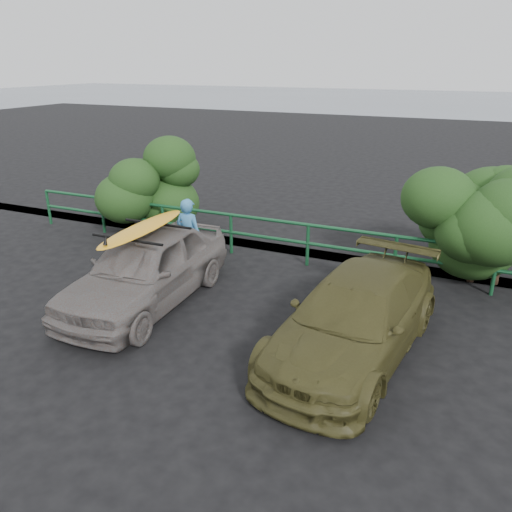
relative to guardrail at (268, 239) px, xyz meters
The scene contains 10 objects.
ground 5.03m from the guardrail, 90.00° to the right, with size 80.00×80.00×0.00m, color black.
ocean 55.00m from the guardrail, 90.00° to the left, with size 200.00×200.00×0.00m, color slate.
guardrail is the anchor object (origin of this frame).
shrub_left 4.87m from the guardrail, behind, with size 3.20×2.40×2.44m, color #214318, non-canonical shape.
shrub_right 5.08m from the guardrail, ahead, with size 3.20×2.40×2.48m, color #214318, non-canonical shape.
sedan 3.40m from the guardrail, 112.27° to the right, with size 1.74×4.33×1.48m, color #675F5C.
olive_vehicle 4.42m from the guardrail, 49.04° to the right, with size 1.84×4.52×1.31m, color #43401D.
man 1.97m from the guardrail, 134.92° to the right, with size 0.62×0.41×1.70m, color teal.
roof_rack 3.53m from the guardrail, 112.27° to the right, with size 1.52×1.06×0.05m, color black, non-canonical shape.
surfboard 3.55m from the guardrail, 112.27° to the right, with size 0.54×2.62×0.08m, color orange.
Camera 1 is at (4.32, -5.49, 4.52)m, focal length 35.00 mm.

